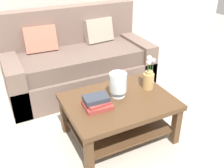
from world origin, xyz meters
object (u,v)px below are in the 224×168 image
glass_hurricane_vase (118,83)px  flower_pitcher (149,76)px  book_stack_main (97,102)px  couch (78,62)px  coffee_table (119,110)px

glass_hurricane_vase → flower_pitcher: size_ratio=0.70×
book_stack_main → glass_hurricane_vase: 0.30m
couch → flower_pitcher: bearing=-72.4°
glass_hurricane_vase → flower_pitcher: bearing=-0.9°
couch → coffee_table: bearing=-90.8°
coffee_table → flower_pitcher: flower_pitcher is taller
flower_pitcher → couch: bearing=107.6°
couch → glass_hurricane_vase: size_ratio=7.72×
coffee_table → book_stack_main: size_ratio=4.07×
couch → coffee_table: 1.21m
glass_hurricane_vase → couch: bearing=90.5°
book_stack_main → flower_pitcher: (0.62, 0.08, 0.09)m
couch → glass_hurricane_vase: (0.01, -1.14, 0.23)m
book_stack_main → flower_pitcher: 0.64m
coffee_table → glass_hurricane_vase: (0.03, 0.07, 0.27)m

